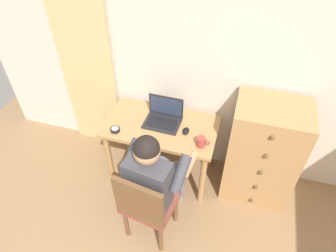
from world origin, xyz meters
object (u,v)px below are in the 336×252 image
at_px(coffee_mug, 201,142).
at_px(chair, 146,204).
at_px(laptop, 163,117).
at_px(person_seated, 155,174).
at_px(desk_clock, 115,130).
at_px(desk, 161,134).
at_px(computer_mouse, 186,131).
at_px(dresser, 262,152).

bearing_deg(coffee_mug, chair, -119.96).
xyz_separation_m(chair, laptop, (-0.09, 0.79, 0.28)).
xyz_separation_m(chair, person_seated, (0.02, 0.18, 0.18)).
xyz_separation_m(desk_clock, coffee_mug, (0.81, 0.03, 0.03)).
xyz_separation_m(desk, person_seated, (0.12, -0.55, 0.07)).
height_order(person_seated, computer_mouse, person_seated).
relative_size(chair, coffee_mug, 7.22).
distance_m(person_seated, laptop, 0.62).
relative_size(desk_clock, coffee_mug, 0.75).
bearing_deg(desk, laptop, 81.86).
xyz_separation_m(chair, computer_mouse, (0.16, 0.70, 0.24)).
distance_m(laptop, coffee_mug, 0.47).
height_order(dresser, laptop, dresser).
xyz_separation_m(computer_mouse, desk_clock, (-0.64, -0.16, -0.00)).
bearing_deg(desk, coffee_mug, -20.96).
height_order(computer_mouse, desk_clock, computer_mouse).
height_order(person_seated, desk_clock, person_seated).
bearing_deg(laptop, person_seated, -79.59).
height_order(desk, coffee_mug, coffee_mug).
bearing_deg(person_seated, desk_clock, 145.26).
bearing_deg(coffee_mug, desk, 159.04).
relative_size(desk, laptop, 3.11).
bearing_deg(computer_mouse, coffee_mug, -38.47).
xyz_separation_m(desk, laptop, (0.01, 0.06, 0.17)).
relative_size(computer_mouse, desk_clock, 1.11).
relative_size(chair, laptop, 2.50).
distance_m(laptop, computer_mouse, 0.26).
bearing_deg(dresser, computer_mouse, -171.85).
xyz_separation_m(laptop, computer_mouse, (0.24, -0.09, -0.04)).
bearing_deg(desk_clock, computer_mouse, 14.44).
bearing_deg(desk_clock, coffee_mug, 2.44).
distance_m(computer_mouse, desk_clock, 0.66).
height_order(laptop, coffee_mug, laptop).
height_order(chair, person_seated, person_seated).
xyz_separation_m(laptop, coffee_mug, (0.41, -0.22, -0.00)).
bearing_deg(laptop, dresser, 0.73).
distance_m(dresser, computer_mouse, 0.75).
relative_size(laptop, computer_mouse, 3.46).
bearing_deg(chair, laptop, 96.31).
xyz_separation_m(desk, dresser, (0.97, 0.07, -0.05)).
bearing_deg(desk_clock, chair, -47.80).
distance_m(desk, chair, 0.74).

